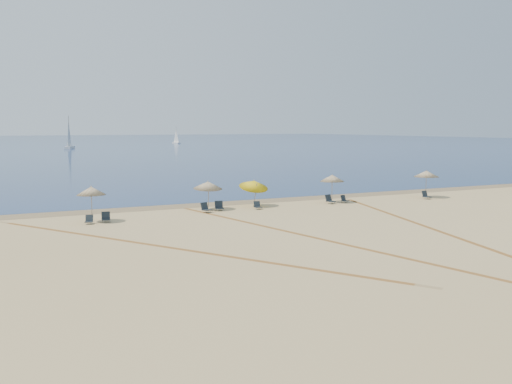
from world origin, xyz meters
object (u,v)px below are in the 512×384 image
Objects in this scene: umbrella_1 at (91,191)px; umbrella_2 at (208,185)px; chair_5 at (219,206)px; sailboat_0 at (176,138)px; umbrella_5 at (426,174)px; chair_8 at (344,199)px; chair_2 at (89,220)px; chair_4 at (206,208)px; umbrella_3 at (254,184)px; chair_3 at (106,217)px; chair_9 at (426,195)px; chair_7 at (330,200)px; chair_6 at (258,206)px; umbrella_4 at (332,178)px.

umbrella_1 is 9.16m from umbrella_2.
sailboat_0 is at bearing 85.89° from chair_5.
umbrella_5 reaches higher than umbrella_1.
chair_8 is 0.11× the size of sailboat_0.
chair_4 reaches higher than chair_2.
chair_4 is (-20.89, 0.30, -1.82)m from umbrella_5.
umbrella_3 is (3.90, 0.04, -0.09)m from umbrella_2.
umbrella_3 reaches higher than umbrella_2.
umbrella_3 is 12.31m from chair_3.
umbrella_2 is 19.81m from chair_9.
chair_4 is at bearing 179.18° from umbrella_5.
chair_3 is 0.88× the size of chair_7.
umbrella_5 is 3.99× the size of chair_6.
umbrella_5 is at bearing 19.72° from chair_2.
umbrella_5 reaches higher than umbrella_4.
umbrella_5 reaches higher than umbrella_3.
umbrella_3 is at bearing 157.72° from chair_7.
umbrella_5 reaches higher than chair_9.
umbrella_3 is 3.69m from chair_5.
chair_6 is at bearing 179.60° from umbrella_5.
chair_8 is (-8.47, 0.40, -1.87)m from umbrella_5.
umbrella_3 is 8.11m from chair_8.
chair_4 reaches higher than chair_6.
chair_5 reaches higher than chair_6.
chair_9 is (8.78, -1.59, -1.74)m from umbrella_4.
umbrella_1 is 178.65m from sailboat_0.
umbrella_4 reaches higher than chair_3.
umbrella_4 is 9.09m from chair_9.
sailboat_0 is (39.54, 167.18, -0.09)m from umbrella_4.
sailboat_0 is (38.58, 167.61, 1.69)m from chair_8.
chair_6 is 6.76m from chair_7.
chair_3 is 1.18× the size of chair_6.
chair_6 is at bearing 23.01° from chair_2.
chair_4 is 175.31m from sailboat_0.
chair_9 is (19.01, -1.45, -0.01)m from chair_5.
umbrella_3 is at bearing 164.00° from chair_9.
chair_4 is at bearing 5.45° from umbrella_1.
chair_4 is at bearing -165.62° from umbrella_3.
chair_6 is (11.68, 0.88, -0.03)m from chair_3.
chair_7 is at bearing 6.22° from chair_6.
chair_5 is at bearing 27.90° from chair_2.
chair_3 is 19.94m from chair_8.
sailboat_0 is at bearing 53.20° from chair_4.
chair_2 is 0.98× the size of chair_8.
umbrella_1 is 2.99× the size of chair_5.
umbrella_5 is 16.81m from chair_6.
chair_6 is (4.19, -0.18, -0.05)m from chair_4.
umbrella_3 is 13.49m from chair_2.
umbrella_1 is at bearing -122.91° from sailboat_0.
umbrella_2 is 2.75× the size of chair_7.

